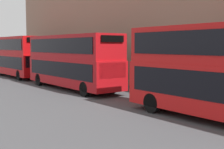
{
  "coord_description": "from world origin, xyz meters",
  "views": [
    {
      "loc": [
        -10.48,
        -2.51,
        3.38
      ],
      "look_at": [
        0.48,
        12.01,
        1.69
      ],
      "focal_mm": 50.0,
      "sensor_mm": 36.0,
      "label": 1
    }
  ],
  "objects": [
    {
      "name": "bus_second_in_queue",
      "position": [
        1.6,
        18.65,
        2.31
      ],
      "size": [
        2.59,
        10.51,
        4.18
      ],
      "color": "#A80F14",
      "rests_on": "ground"
    },
    {
      "name": "bus_third_in_queue",
      "position": [
        1.6,
        30.65,
        2.37
      ],
      "size": [
        2.59,
        10.54,
        4.3
      ],
      "color": "#B20C0F",
      "rests_on": "ground"
    }
  ]
}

